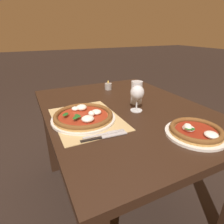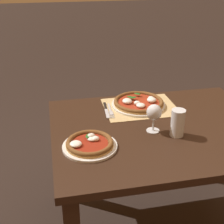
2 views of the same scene
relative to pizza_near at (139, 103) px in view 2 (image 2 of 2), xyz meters
name	(u,v)px [view 2 (image 2 of 2)]	position (x,y,z in m)	size (l,w,h in m)	color
dining_table	(161,143)	(-0.06, 0.28, -0.13)	(1.21, 0.93, 0.74)	black
paper_placemat	(140,107)	(0.00, 0.02, -0.02)	(0.44, 0.34, 0.00)	tan
pizza_near	(139,103)	(0.00, 0.00, 0.00)	(0.33, 0.33, 0.05)	silver
pizza_far	(90,144)	(0.37, 0.41, 0.00)	(0.27, 0.27, 0.05)	silver
wine_glass	(154,113)	(0.01, 0.32, 0.08)	(0.08, 0.08, 0.16)	silver
pint_glass	(178,123)	(-0.09, 0.38, 0.05)	(0.07, 0.07, 0.15)	silver
fork	(110,111)	(0.19, 0.04, -0.02)	(0.03, 0.20, 0.00)	#B7B7BC
knife	(106,110)	(0.21, 0.03, -0.02)	(0.03, 0.22, 0.01)	black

